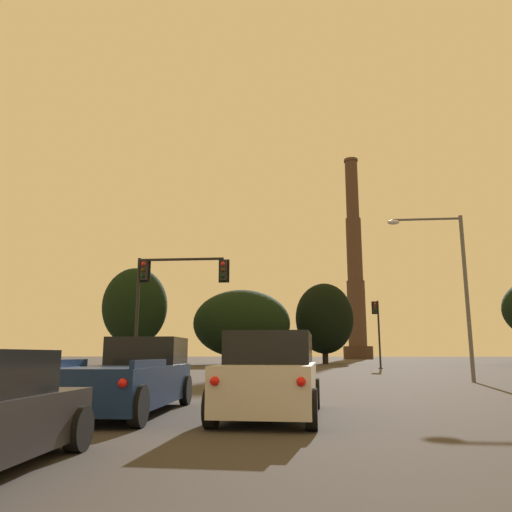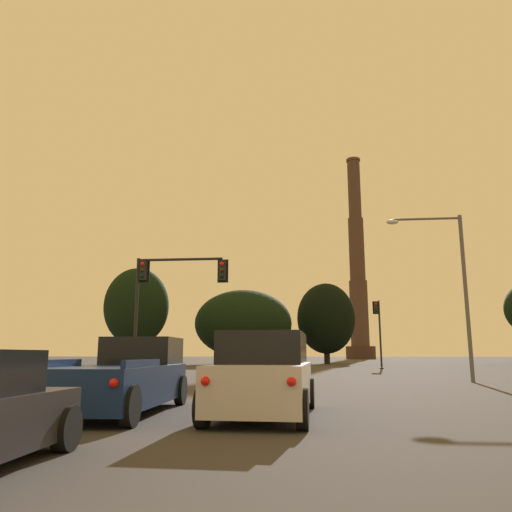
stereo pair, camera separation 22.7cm
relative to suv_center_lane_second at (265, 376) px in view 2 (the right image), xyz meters
The scene contains 9 objects.
suv_center_lane_second is the anchor object (origin of this frame).
pickup_truck_left_lane_second 3.51m from the suv_center_lane_second, behind, with size 2.33×5.56×1.82m.
traffic_light_far_right 38.92m from the suv_center_lane_second, 78.26° to the left, with size 0.78×0.50×6.51m.
traffic_light_overhead_left 16.09m from the suv_center_lane_second, 114.43° to the left, with size 5.09×0.50×6.47m.
street_lamp 17.66m from the suv_center_lane_second, 60.20° to the left, with size 3.91×0.36×8.59m.
smokestack 135.60m from the suv_center_lane_second, 83.15° to the left, with size 8.22×8.22×59.27m.
treeline_far_left 57.42m from the suv_center_lane_second, 97.70° to the left, with size 13.29×11.96×10.09m.
treeline_center_left 55.04m from the suv_center_lane_second, 112.28° to the left, with size 8.27×7.44×12.34m.
treeline_right_mid 62.19m from the suv_center_lane_second, 86.48° to the left, with size 8.35×7.51×11.58m.
Camera 2 is at (1.04, -1.34, 1.37)m, focal length 35.00 mm.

